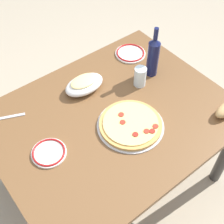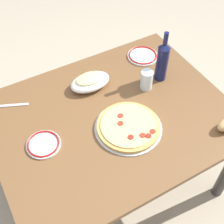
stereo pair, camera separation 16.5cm
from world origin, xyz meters
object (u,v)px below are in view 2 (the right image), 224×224
(dining_table, at_px, (112,127))
(side_plate_far, at_px, (143,56))
(pepperoni_pizza, at_px, (128,126))
(wine_bottle, at_px, (162,61))
(water_glass, at_px, (147,80))
(baked_pasta_dish, at_px, (90,81))
(side_plate_near, at_px, (44,145))

(dining_table, height_order, side_plate_far, side_plate_far)
(pepperoni_pizza, bearing_deg, wine_bottle, 32.78)
(wine_bottle, xyz_separation_m, water_glass, (-0.12, -0.03, -0.07))
(dining_table, xyz_separation_m, pepperoni_pizza, (0.03, -0.12, 0.12))
(baked_pasta_dish, xyz_separation_m, wine_bottle, (0.40, -0.14, 0.09))
(water_glass, bearing_deg, baked_pasta_dish, 148.77)
(pepperoni_pizza, bearing_deg, side_plate_far, 49.64)
(pepperoni_pizza, bearing_deg, dining_table, 105.51)
(water_glass, xyz_separation_m, side_plate_far, (0.14, 0.25, -0.05))
(pepperoni_pizza, distance_m, water_glass, 0.33)
(baked_pasta_dish, height_order, water_glass, water_glass)
(side_plate_near, bearing_deg, baked_pasta_dish, 33.51)
(dining_table, relative_size, pepperoni_pizza, 3.61)
(side_plate_far, bearing_deg, wine_bottle, -94.89)
(dining_table, distance_m, side_plate_far, 0.55)
(pepperoni_pizza, distance_m, side_plate_near, 0.44)
(wine_bottle, xyz_separation_m, side_plate_near, (-0.79, -0.12, -0.12))
(dining_table, distance_m, wine_bottle, 0.48)
(pepperoni_pizza, distance_m, side_plate_far, 0.59)
(dining_table, bearing_deg, wine_bottle, 16.65)
(baked_pasta_dish, xyz_separation_m, side_plate_near, (-0.40, -0.26, -0.03))
(dining_table, distance_m, water_glass, 0.34)
(baked_pasta_dish, bearing_deg, wine_bottle, -19.42)
(side_plate_near, xyz_separation_m, side_plate_far, (0.81, 0.34, -0.00))
(dining_table, bearing_deg, side_plate_far, 38.87)
(pepperoni_pizza, relative_size, side_plate_near, 2.04)
(water_glass, xyz_separation_m, side_plate_near, (-0.67, -0.09, -0.05))
(dining_table, height_order, water_glass, water_glass)
(dining_table, distance_m, baked_pasta_dish, 0.30)
(wine_bottle, distance_m, side_plate_near, 0.81)
(water_glass, relative_size, side_plate_near, 0.69)
(pepperoni_pizza, distance_m, wine_bottle, 0.45)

